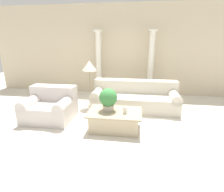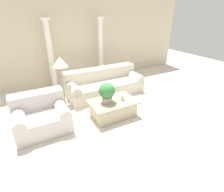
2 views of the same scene
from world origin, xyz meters
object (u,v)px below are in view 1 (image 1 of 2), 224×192
at_px(loveseat, 50,106).
at_px(potted_plant, 108,99).
at_px(sofa_long, 135,98).
at_px(floor_lamp, 89,67).
at_px(coffee_table, 115,120).

bearing_deg(loveseat, potted_plant, -10.75).
relative_size(sofa_long, loveseat, 2.09).
bearing_deg(potted_plant, sofa_long, 66.54).
bearing_deg(potted_plant, floor_lamp, 120.61).
xyz_separation_m(sofa_long, floor_lamp, (-1.34, -0.03, 0.88)).
height_order(coffee_table, potted_plant, potted_plant).
height_order(loveseat, potted_plant, potted_plant).
height_order(sofa_long, floor_lamp, floor_lamp).
distance_m(loveseat, floor_lamp, 1.54).
height_order(loveseat, coffee_table, loveseat).
distance_m(sofa_long, loveseat, 2.37).
bearing_deg(floor_lamp, sofa_long, 1.33).
relative_size(potted_plant, floor_lamp, 0.37).
bearing_deg(loveseat, coffee_table, -11.20).
xyz_separation_m(loveseat, potted_plant, (1.56, -0.30, 0.37)).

